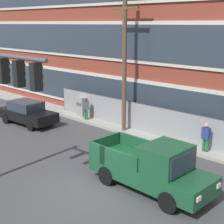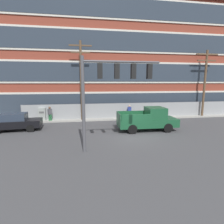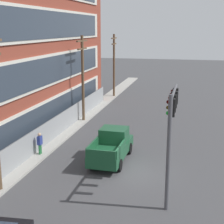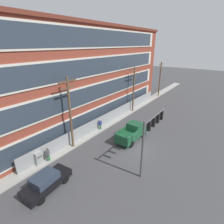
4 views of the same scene
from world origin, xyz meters
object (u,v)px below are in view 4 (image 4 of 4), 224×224
utility_pole_midblock (134,87)px  pickup_truck_dark_green (132,132)px  utility_pole_near_corner (70,111)px  pedestrian_near_cabinet (100,124)px  sedan_black (47,182)px  pedestrian_by_fence (48,154)px  traffic_signal_mast (151,130)px  utility_pole_far_east (160,78)px  electrical_cabinet (39,159)px

utility_pole_midblock → pickup_truck_dark_green: bearing=-151.1°
utility_pole_near_corner → pedestrian_near_cabinet: size_ratio=5.09×
sedan_black → utility_pole_midblock: (20.68, 3.16, 3.74)m
pickup_truck_dark_green → pedestrian_by_fence: bearing=152.6°
traffic_signal_mast → sedan_black: (-7.70, 5.88, -3.49)m
utility_pole_far_east → pedestrian_near_cabinet: size_ratio=4.71×
sedan_black → utility_pole_near_corner: 7.72m
utility_pole_far_east → pedestrian_near_cabinet: (-21.70, 0.20, -3.45)m
electrical_cabinet → pedestrian_by_fence: size_ratio=0.90×
pedestrian_near_cabinet → utility_pole_near_corner: bearing=-178.2°
utility_pole_midblock → utility_pole_far_east: size_ratio=1.01×
sedan_black → pedestrian_near_cabinet: bearing=16.1°
traffic_signal_mast → utility_pole_near_corner: utility_pole_near_corner is taller
electrical_cabinet → pedestrian_near_cabinet: pedestrian_near_cabinet is taller
utility_pole_midblock → utility_pole_near_corner: bearing=-179.8°
pickup_truck_dark_green → utility_pole_near_corner: utility_pole_near_corner is taller
utility_pole_far_east → electrical_cabinet: bearing=179.3°
utility_pole_midblock → pedestrian_by_fence: bearing=-179.8°
utility_pole_near_corner → pedestrian_near_cabinet: (5.46, 0.17, -3.77)m
electrical_cabinet → pedestrian_near_cabinet: bearing=-1.1°
pickup_truck_dark_green → utility_pole_far_east: 22.06m
sedan_black → utility_pole_far_east: (33.03, 3.08, 3.63)m
electrical_cabinet → pedestrian_near_cabinet: size_ratio=0.90×
utility_pole_far_east → sedan_black: bearing=-174.7°
traffic_signal_mast → utility_pole_midblock: bearing=34.9°
pickup_truck_dark_green → utility_pole_midblock: (8.90, 4.92, 3.57)m
traffic_signal_mast → utility_pole_far_east: 26.86m
pickup_truck_dark_green → electrical_cabinet: 11.52m
pedestrian_near_cabinet → pedestrian_by_fence: 8.93m
traffic_signal_mast → utility_pole_near_corner: bearing=101.6°
pedestrian_by_fence → utility_pole_near_corner: bearing=-0.0°
sedan_black → pickup_truck_dark_green: bearing=-8.5°
electrical_cabinet → utility_pole_midblock: bearing=-0.9°
electrical_cabinet → pedestrian_near_cabinet: 9.82m
utility_pole_near_corner → pedestrian_near_cabinet: 6.64m
sedan_black → traffic_signal_mast: bearing=-37.4°
traffic_signal_mast → utility_pole_midblock: size_ratio=0.72×
utility_pole_near_corner → utility_pole_midblock: size_ratio=1.07×
utility_pole_near_corner → utility_pole_far_east: utility_pole_near_corner is taller
electrical_cabinet → utility_pole_near_corner: bearing=-4.8°
pickup_truck_dark_green → electrical_cabinet: bearing=153.0°
traffic_signal_mast → utility_pole_far_east: (25.33, 8.96, 0.14)m
traffic_signal_mast → pedestrian_by_fence: bearing=120.5°
pedestrian_by_fence → traffic_signal_mast: bearing=-59.5°
utility_pole_midblock → utility_pole_far_east: utility_pole_midblock is taller
electrical_cabinet → pedestrian_by_fence: bearing=-22.1°
electrical_cabinet → pedestrian_near_cabinet: (9.81, -0.20, 0.21)m
utility_pole_midblock → pedestrian_near_cabinet: 10.01m
pedestrian_near_cabinet → sedan_black: bearing=-163.9°
pedestrian_by_fence → utility_pole_far_east: bearing=-0.1°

